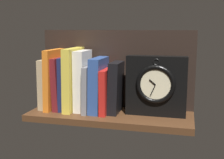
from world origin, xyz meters
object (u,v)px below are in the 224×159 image
book_gray_chess (91,88)px  book_red_requiem (107,90)px  book_maroon_dawkins (60,83)px  book_black_skeptic (116,87)px  book_tan_shortstories (47,84)px  framed_clock (156,86)px  book_orange_pandolfini (54,79)px  book_blue_modern (99,85)px  book_navy_bierce (66,83)px  book_yellow_seinlanguage (73,79)px  book_white_catcher (83,81)px

book_gray_chess → book_red_requiem: size_ratio=1.06×
book_maroon_dawkins → book_black_skeptic: (23.67, 0.00, -0.59)cm
book_tan_shortstories → book_maroon_dawkins: 5.89cm
framed_clock → book_orange_pandolfini: bearing=179.8°
book_maroon_dawkins → book_blue_modern: size_ratio=0.98×
book_navy_bierce → framed_clock: framed_clock is taller
book_tan_shortstories → book_yellow_seinlanguage: 11.98cm
book_navy_bierce → book_white_catcher: size_ratio=0.89×
book_maroon_dawkins → book_navy_bierce: bearing=0.0°
book_yellow_seinlanguage → book_red_requiem: size_ratio=1.45×
book_orange_pandolfini → book_white_catcher: (12.58, 0.00, -0.12)cm
book_navy_bierce → book_blue_modern: book_blue_modern is taller
book_white_catcher → book_red_requiem: bearing=0.0°
book_navy_bierce → book_blue_modern: 13.87cm
book_navy_bierce → book_blue_modern: (13.87, 0.00, 0.05)cm
book_orange_pandolfini → book_red_requiem: 23.23cm
book_red_requiem → book_black_skeptic: book_black_skeptic is taller
book_blue_modern → book_maroon_dawkins: bearing=180.0°
book_gray_chess → book_red_requiem: 7.05cm
book_blue_modern → framed_clock: size_ratio=0.95×
book_gray_chess → book_blue_modern: size_ratio=0.85×
book_navy_bierce → book_gray_chess: (10.47, 0.00, -1.53)cm
book_red_requiem → book_black_skeptic: 3.73cm
book_red_requiem → book_tan_shortstories: bearing=180.0°
book_navy_bierce → book_white_catcher: bearing=0.0°
book_white_catcher → framed_clock: bearing=-0.3°
book_yellow_seinlanguage → book_blue_modern: (10.72, 0.00, -1.81)cm
book_black_skeptic → framed_clock: bearing=-0.5°
book_black_skeptic → book_white_catcher: bearing=-180.0°
framed_clock → book_black_skeptic: bearing=179.5°
book_navy_bierce → book_red_requiem: size_ratio=1.24×
book_black_skeptic → framed_clock: (15.88, -0.15, 1.55)cm
book_tan_shortstories → book_navy_bierce: size_ratio=0.95×
book_gray_chess → book_maroon_dawkins: bearing=180.0°
book_blue_modern → book_red_requiem: size_ratio=1.24×
book_white_catcher → book_blue_modern: book_white_catcher is taller
book_yellow_seinlanguage → book_gray_chess: book_yellow_seinlanguage is taller
book_yellow_seinlanguage → framed_clock: bearing=-0.3°
book_orange_pandolfini → book_maroon_dawkins: bearing=0.0°
book_yellow_seinlanguage → book_white_catcher: (3.98, 0.00, -0.45)cm
book_yellow_seinlanguage → book_navy_bierce: bearing=180.0°
book_orange_pandolfini → book_yellow_seinlanguage: 8.61cm
book_navy_bierce → framed_clock: size_ratio=0.94×
book_maroon_dawkins → framed_clock: (39.55, -0.15, 0.97)cm
book_white_catcher → book_gray_chess: book_white_catcher is taller
book_maroon_dawkins → book_black_skeptic: size_ratio=1.06×
framed_clock → book_navy_bierce: bearing=179.8°
book_red_requiem → framed_clock: bearing=-0.4°
book_white_catcher → book_red_requiem: 10.93cm
book_maroon_dawkins → book_red_requiem: book_maroon_dawkins is taller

